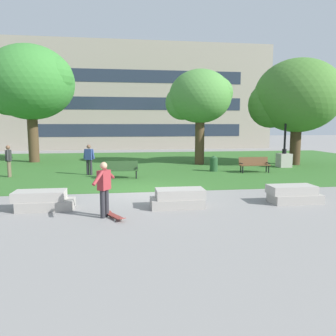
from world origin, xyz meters
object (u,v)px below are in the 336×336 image
at_px(concrete_block_left, 178,198).
at_px(concrete_block_right, 293,194).
at_px(park_bench_near_left, 121,168).
at_px(person_bystander_near_lawn, 89,158).
at_px(concrete_block_center, 43,201).
at_px(skateboard, 115,216).
at_px(trash_bin, 214,163).
at_px(person_bystander_far_lawn, 9,159).
at_px(lamp_post_right, 284,152).
at_px(person_skateboarder, 104,186).
at_px(park_bench_near_right, 254,164).

height_order(concrete_block_left, concrete_block_right, same).
height_order(park_bench_near_left, person_bystander_near_lawn, person_bystander_near_lawn).
bearing_deg(concrete_block_center, skateboard, -31.15).
xyz_separation_m(concrete_block_center, skateboard, (2.40, -1.45, -0.22)).
bearing_deg(person_bystander_near_lawn, skateboard, -79.89).
relative_size(concrete_block_center, concrete_block_left, 1.05).
distance_m(concrete_block_center, park_bench_near_left, 6.61).
xyz_separation_m(concrete_block_left, person_bystander_near_lawn, (-3.73, 7.80, 0.68)).
distance_m(trash_bin, person_bystander_near_lawn, 7.38).
bearing_deg(park_bench_near_left, skateboard, -91.30).
xyz_separation_m(trash_bin, person_bystander_far_lawn, (-11.58, -0.58, 0.48)).
height_order(skateboard, lamp_post_right, lamp_post_right).
bearing_deg(concrete_block_right, person_skateboarder, -171.71).
height_order(concrete_block_center, skateboard, concrete_block_center).
relative_size(park_bench_near_right, trash_bin, 1.88).
distance_m(trash_bin, person_bystander_far_lawn, 11.60).
distance_m(concrete_block_left, person_skateboarder, 2.69).
distance_m(park_bench_near_right, trash_bin, 2.38).
relative_size(park_bench_near_left, person_bystander_near_lawn, 1.06).
distance_m(concrete_block_center, trash_bin, 11.40).
relative_size(skateboard, park_bench_near_right, 0.55).
relative_size(person_skateboarder, lamp_post_right, 0.34).
bearing_deg(park_bench_near_right, trash_bin, 159.90).
relative_size(concrete_block_center, person_skateboarder, 1.12).
bearing_deg(skateboard, person_skateboarder, 143.55).
distance_m(concrete_block_left, person_bystander_near_lawn, 8.67).
bearing_deg(concrete_block_center, person_skateboarder, -30.29).
bearing_deg(trash_bin, concrete_block_right, -85.39).
height_order(concrete_block_left, person_bystander_far_lawn, person_bystander_far_lawn).
bearing_deg(park_bench_near_left, lamp_post_right, 16.24).
distance_m(concrete_block_left, park_bench_near_left, 6.71).
height_order(park_bench_near_right, person_bystander_far_lawn, person_bystander_far_lawn).
distance_m(concrete_block_right, park_bench_near_right, 7.55).
bearing_deg(person_skateboarder, park_bench_near_right, 45.21).
bearing_deg(lamp_post_right, person_bystander_near_lawn, -172.07).
bearing_deg(skateboard, concrete_block_left, 27.73).
relative_size(park_bench_near_right, lamp_post_right, 0.36).
bearing_deg(concrete_block_right, park_bench_near_left, 134.67).
bearing_deg(person_bystander_far_lawn, trash_bin, 2.87).
relative_size(concrete_block_center, park_bench_near_right, 1.07).
height_order(concrete_block_center, park_bench_near_right, park_bench_near_right).
height_order(concrete_block_right, person_bystander_near_lawn, person_bystander_near_lawn).
bearing_deg(person_bystander_far_lawn, concrete_block_left, -44.06).
height_order(concrete_block_left, person_bystander_near_lawn, person_bystander_near_lawn).
bearing_deg(lamp_post_right, concrete_block_left, -132.70).
bearing_deg(person_skateboarder, concrete_block_left, 20.00).
distance_m(concrete_block_right, person_bystander_near_lawn, 11.14).
height_order(concrete_block_right, person_bystander_far_lawn, person_bystander_far_lawn).
relative_size(concrete_block_left, lamp_post_right, 0.36).
xyz_separation_m(person_bystander_near_lawn, person_bystander_far_lawn, (-4.23, -0.09, 0.00)).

